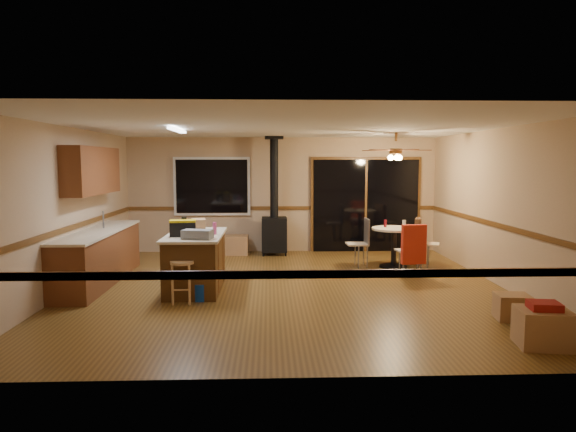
{
  "coord_description": "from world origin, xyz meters",
  "views": [
    {
      "loc": [
        -0.32,
        -8.18,
        2.04
      ],
      "look_at": [
        0.0,
        0.3,
        1.15
      ],
      "focal_mm": 32.0,
      "sensor_mm": 36.0,
      "label": 1
    }
  ],
  "objects": [
    {
      "name": "floor",
      "position": [
        0.0,
        0.0,
        0.0
      ],
      "size": [
        7.0,
        7.0,
        0.0
      ],
      "primitive_type": "plane",
      "color": "brown",
      "rests_on": "ground"
    },
    {
      "name": "ceiling",
      "position": [
        0.0,
        0.0,
        2.6
      ],
      "size": [
        7.0,
        7.0,
        0.0
      ],
      "primitive_type": "plane",
      "rotation": [
        3.14,
        0.0,
        0.0
      ],
      "color": "silver",
      "rests_on": "ground"
    },
    {
      "name": "wall_back",
      "position": [
        0.0,
        3.5,
        1.3
      ],
      "size": [
        7.0,
        0.0,
        7.0
      ],
      "primitive_type": "plane",
      "rotation": [
        1.57,
        0.0,
        0.0
      ],
      "color": "tan",
      "rests_on": "ground"
    },
    {
      "name": "wall_front",
      "position": [
        0.0,
        -3.5,
        1.3
      ],
      "size": [
        7.0,
        0.0,
        7.0
      ],
      "primitive_type": "plane",
      "rotation": [
        -1.57,
        0.0,
        0.0
      ],
      "color": "tan",
      "rests_on": "ground"
    },
    {
      "name": "wall_left",
      "position": [
        -3.5,
        0.0,
        1.3
      ],
      "size": [
        0.0,
        7.0,
        7.0
      ],
      "primitive_type": "plane",
      "rotation": [
        1.57,
        0.0,
        1.57
      ],
      "color": "tan",
      "rests_on": "ground"
    },
    {
      "name": "wall_right",
      "position": [
        3.5,
        0.0,
        1.3
      ],
      "size": [
        0.0,
        7.0,
        7.0
      ],
      "primitive_type": "plane",
      "rotation": [
        1.57,
        0.0,
        -1.57
      ],
      "color": "tan",
      "rests_on": "ground"
    },
    {
      "name": "chair_rail",
      "position": [
        0.0,
        0.0,
        1.0
      ],
      "size": [
        7.0,
        7.0,
        0.08
      ],
      "primitive_type": null,
      "color": "#583616",
      "rests_on": "ground"
    },
    {
      "name": "window",
      "position": [
        -1.6,
        3.45,
        1.5
      ],
      "size": [
        1.72,
        0.1,
        1.32
      ],
      "primitive_type": "cube",
      "color": "black",
      "rests_on": "ground"
    },
    {
      "name": "sliding_door",
      "position": [
        1.9,
        3.45,
        1.05
      ],
      "size": [
        2.52,
        0.1,
        2.1
      ],
      "primitive_type": "cube",
      "color": "black",
      "rests_on": "ground"
    },
    {
      "name": "lower_cabinets",
      "position": [
        -3.2,
        0.5,
        0.43
      ],
      "size": [
        0.6,
        3.0,
        0.86
      ],
      "primitive_type": "cube",
      "color": "brown",
      "rests_on": "ground"
    },
    {
      "name": "countertop",
      "position": [
        -3.2,
        0.5,
        0.88
      ],
      "size": [
        0.64,
        3.04,
        0.04
      ],
      "primitive_type": "cube",
      "color": "beige",
      "rests_on": "lower_cabinets"
    },
    {
      "name": "upper_cabinets",
      "position": [
        -3.33,
        0.7,
        1.9
      ],
      "size": [
        0.35,
        2.0,
        0.8
      ],
      "primitive_type": "cube",
      "color": "brown",
      "rests_on": "ground"
    },
    {
      "name": "kitchen_island",
      "position": [
        -1.5,
        0.0,
        0.45
      ],
      "size": [
        0.88,
        1.68,
        0.9
      ],
      "color": "#482B12",
      "rests_on": "ground"
    },
    {
      "name": "wood_stove",
      "position": [
        -0.2,
        3.05,
        0.73
      ],
      "size": [
        0.55,
        0.5,
        2.52
      ],
      "color": "black",
      "rests_on": "ground"
    },
    {
      "name": "ceiling_fan",
      "position": [
        2.1,
        1.57,
        2.21
      ],
      "size": [
        0.24,
        0.24,
        0.55
      ],
      "color": "brown",
      "rests_on": "ceiling"
    },
    {
      "name": "fluorescent_strip",
      "position": [
        -1.8,
        0.3,
        2.56
      ],
      "size": [
        0.1,
        1.2,
        0.04
      ],
      "primitive_type": "cube",
      "color": "white",
      "rests_on": "ceiling"
    },
    {
      "name": "toolbox_grey",
      "position": [
        -1.39,
        -0.54,
        0.97
      ],
      "size": [
        0.48,
        0.33,
        0.14
      ],
      "primitive_type": "cube",
      "rotation": [
        0.0,
        0.0,
        -0.22
      ],
      "color": "slate",
      "rests_on": "kitchen_island"
    },
    {
      "name": "toolbox_black",
      "position": [
        -1.65,
        -0.23,
        1.01
      ],
      "size": [
        0.42,
        0.25,
        0.22
      ],
      "primitive_type": "cube",
      "rotation": [
        0.0,
        0.0,
        0.12
      ],
      "color": "black",
      "rests_on": "kitchen_island"
    },
    {
      "name": "toolbox_yellow_lid",
      "position": [
        -1.65,
        -0.23,
        1.13
      ],
      "size": [
        0.42,
        0.25,
        0.03
      ],
      "primitive_type": "cube",
      "rotation": [
        0.0,
        0.0,
        0.12
      ],
      "color": "gold",
      "rests_on": "toolbox_black"
    },
    {
      "name": "box_on_island",
      "position": [
        -1.49,
        0.33,
        1.0
      ],
      "size": [
        0.26,
        0.33,
        0.2
      ],
      "primitive_type": "cube",
      "rotation": [
        0.0,
        0.0,
        0.15
      ],
      "color": "#996D44",
      "rests_on": "kitchen_island"
    },
    {
      "name": "bottle_dark",
      "position": [
        -1.67,
        -0.03,
        1.04
      ],
      "size": [
        0.1,
        0.1,
        0.28
      ],
      "primitive_type": "cylinder",
      "rotation": [
        0.0,
        0.0,
        -0.39
      ],
      "color": "black",
      "rests_on": "kitchen_island"
    },
    {
      "name": "bottle_pink",
      "position": [
        -1.18,
        -0.07,
        1.0
      ],
      "size": [
        0.06,
        0.06,
        0.2
      ],
      "primitive_type": "cylinder",
      "rotation": [
        0.0,
        0.0,
        -0.03
      ],
      "color": "#D84C8C",
      "rests_on": "kitchen_island"
    },
    {
      "name": "bottle_white",
      "position": [
        -1.69,
        0.49,
        0.98
      ],
      "size": [
        0.06,
        0.06,
        0.17
      ],
      "primitive_type": "cylinder",
      "rotation": [
        0.0,
        0.0,
        -0.17
      ],
      "color": "white",
      "rests_on": "kitchen_island"
    },
    {
      "name": "bar_stool",
      "position": [
        -1.58,
        -0.82,
        0.31
      ],
      "size": [
        0.41,
        0.41,
        0.62
      ],
      "primitive_type": "cylinder",
      "rotation": [
        0.0,
        0.0,
        -0.25
      ],
      "color": "tan",
      "rests_on": "floor"
    },
    {
      "name": "blue_bucket",
      "position": [
        -1.34,
        -0.66,
        0.13
      ],
      "size": [
        0.37,
        0.37,
        0.26
      ],
      "primitive_type": "cylinder",
      "rotation": [
        0.0,
        0.0,
        0.22
      ],
      "color": "#0B369F",
      "rests_on": "floor"
    },
    {
      "name": "dining_table",
      "position": [
        2.1,
        1.57,
        0.53
      ],
      "size": [
        0.86,
        0.86,
        0.78
      ],
      "color": "black",
      "rests_on": "ground"
    },
    {
      "name": "glass_red",
      "position": [
        1.95,
        1.67,
        0.85
      ],
      "size": [
        0.06,
        0.06,
        0.15
      ],
      "primitive_type": "cylinder",
      "rotation": [
        0.0,
        0.0,
        0.04
      ],
      "color": "#590C14",
      "rests_on": "dining_table"
    },
    {
      "name": "glass_cream",
      "position": [
        2.28,
        1.52,
        0.86
      ],
      "size": [
        0.08,
        0.08,
        0.16
      ],
      "primitive_type": "cylinder",
      "rotation": [
        0.0,
        0.0,
        0.28
      ],
      "color": "beige",
      "rests_on": "dining_table"
    },
    {
      "name": "chair_left",
      "position": [
        1.51,
        1.67,
        0.59
      ],
      "size": [
        0.42,
        0.41,
        0.51
      ],
      "color": "#BEAB8D",
      "rests_on": "ground"
    },
    {
      "name": "chair_near",
      "position": [
        2.23,
        0.69,
        0.6
      ],
      "size": [
        0.48,
        0.52,
        0.7
      ],
      "color": "#BEAB8D",
      "rests_on": "ground"
    },
    {
      "name": "chair_right",
      "position": [
        2.63,
        1.68,
        0.6
      ],
      "size": [
        0.58,
        0.55,
        0.7
      ],
      "color": "#BEAB8D",
      "rests_on": "ground"
    },
    {
      "name": "box_under_window",
      "position": [
        -1.05,
        3.1,
        0.21
      ],
      "size": [
        0.53,
        0.43,
        0.42
      ],
      "primitive_type": "cube",
      "rotation": [
        0.0,
        0.0,
        -0.01
      ],
      "color": "#996D44",
      "rests_on": "floor"
    },
    {
      "name": "box_corner_a",
      "position": [
        2.72,
        -2.76,
        0.21
      ],
      "size": [
        0.62,
        0.54,
        0.42
      ],
      "primitive_type": "cube",
      "rotation": [
        0.0,
        0.0,
        -0.15
      ],
      "color": "#996D44",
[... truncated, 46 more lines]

